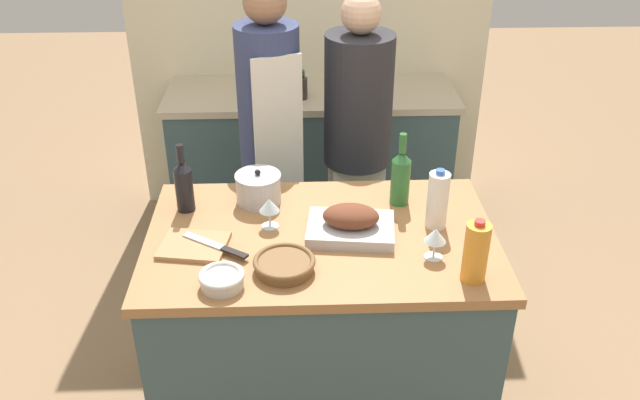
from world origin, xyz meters
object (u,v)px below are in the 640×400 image
at_px(condiment_bottle_tall, 302,88).
at_px(person_cook_aproned, 270,137).
at_px(cutting_board, 194,246).
at_px(stock_pot, 258,188).
at_px(juice_jug, 476,252).
at_px(milk_jug, 438,200).
at_px(condiment_bottle_short, 254,85).
at_px(wicker_basket, 284,264).
at_px(knife_chef, 217,246).
at_px(wine_bottle_dark, 184,185).
at_px(mixing_bowl, 222,279).
at_px(roasting_pan, 351,224).
at_px(condiment_bottle_extra, 301,81).
at_px(wine_glass_right, 269,206).
at_px(wine_glass_left, 435,236).
at_px(person_cook_guest, 357,140).
at_px(wine_bottle_green, 401,176).

distance_m(condiment_bottle_tall, person_cook_aproned, 0.66).
xyz_separation_m(cutting_board, stock_pot, (0.23, 0.34, 0.05)).
bearing_deg(juice_jug, person_cook_aproned, 122.73).
bearing_deg(milk_jug, condiment_bottle_short, 118.27).
xyz_separation_m(wicker_basket, knife_chef, (-0.25, 0.13, -0.01)).
bearing_deg(condiment_bottle_tall, stock_pot, -99.17).
bearing_deg(cutting_board, wine_bottle_dark, 102.94).
height_order(condiment_bottle_tall, condiment_bottle_short, condiment_bottle_short).
height_order(mixing_bowl, person_cook_aproned, person_cook_aproned).
relative_size(roasting_pan, milk_jug, 1.44).
height_order(wine_bottle_dark, condiment_bottle_extra, wine_bottle_dark).
bearing_deg(wine_glass_right, roasting_pan, -12.62).
bearing_deg(cutting_board, wine_glass_left, -6.13).
xyz_separation_m(condiment_bottle_tall, condiment_bottle_short, (-0.27, 0.01, 0.02)).
bearing_deg(knife_chef, person_cook_guest, 58.99).
xyz_separation_m(stock_pot, wine_bottle_dark, (-0.29, -0.05, 0.05)).
xyz_separation_m(condiment_bottle_short, person_cook_guest, (0.54, -0.58, -0.08)).
distance_m(roasting_pan, mixing_bowl, 0.56).
xyz_separation_m(stock_pot, condiment_bottle_short, (-0.08, 1.23, -0.01)).
relative_size(milk_jug, wine_glass_right, 1.98).
bearing_deg(condiment_bottle_extra, condiment_bottle_tall, -86.32).
xyz_separation_m(wicker_basket, mixing_bowl, (-0.21, -0.08, 0.00)).
bearing_deg(wine_glass_right, wine_bottle_green, 17.60).
bearing_deg(roasting_pan, condiment_bottle_short, 106.37).
relative_size(juice_jug, wine_glass_right, 1.91).
relative_size(person_cook_aproned, person_cook_guest, 1.05).
height_order(roasting_pan, wicker_basket, roasting_pan).
bearing_deg(wine_bottle_green, cutting_board, -159.37).
bearing_deg(knife_chef, wine_glass_left, -5.15).
bearing_deg(wine_bottle_green, roasting_pan, -132.70).
bearing_deg(wine_bottle_dark, cutting_board, -77.06).
distance_m(juice_jug, milk_jug, 0.35).
xyz_separation_m(roasting_pan, wicker_basket, (-0.25, -0.22, -0.02)).
bearing_deg(juice_jug, condiment_bottle_tall, 107.68).
bearing_deg(juice_jug, wine_bottle_green, 109.03).
relative_size(wicker_basket, condiment_bottle_tall, 1.55).
bearing_deg(condiment_bottle_tall, wine_bottle_dark, -111.06).
bearing_deg(wicker_basket, person_cook_aproned, 94.12).
distance_m(wicker_basket, condiment_bottle_tall, 1.72).
bearing_deg(wicker_basket, knife_chef, 151.74).
bearing_deg(wine_glass_left, condiment_bottle_extra, 104.79).
height_order(roasting_pan, cutting_board, roasting_pan).
xyz_separation_m(roasting_pan, juice_jug, (0.40, -0.30, 0.06)).
bearing_deg(cutting_board, wine_glass_right, 26.03).
bearing_deg(roasting_pan, person_cook_aproned, 111.29).
relative_size(cutting_board, wine_bottle_dark, 0.93).
height_order(juice_jug, condiment_bottle_tall, juice_jug).
height_order(condiment_bottle_short, person_cook_guest, person_cook_guest).
relative_size(wine_glass_right, condiment_bottle_tall, 0.87).
bearing_deg(condiment_bottle_short, person_cook_guest, -46.92).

